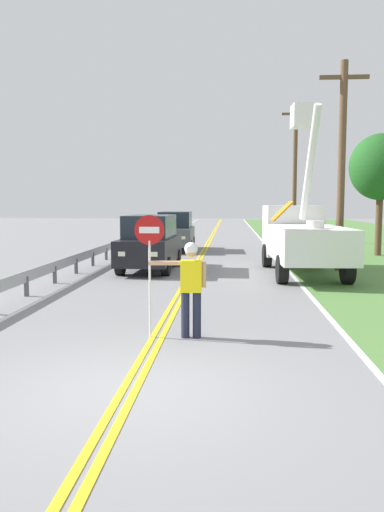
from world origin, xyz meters
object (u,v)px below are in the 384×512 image
Objects in this scene: stop_sign_paddle at (149,248)px; utility_pole_mid at (295,171)px; oncoming_suv_second at (176,231)px; oncoming_suv_nearest at (150,243)px; flagger_worker at (191,283)px; utility_bucket_truck at (301,234)px; utility_pole_near at (342,163)px; roadside_tree_verge at (381,167)px.

stop_sign_paddle is 25.21m from utility_pole_mid.
oncoming_suv_nearest is at bearing -90.71° from oncoming_suv_second.
stop_sign_paddle is at bearing -176.64° from flagger_worker.
utility_pole_near is (1.54, 0.81, 2.62)m from utility_bucket_truck.
utility_pole_near is at bearing 64.29° from flagger_worker.
utility_bucket_truck is 0.89× the size of utility_pole_near.
stop_sign_paddle is 9.85m from oncoming_suv_nearest.
stop_sign_paddle is at bearing -103.14° from utility_pole_mid.
utility_pole_near is at bearing -90.19° from utility_pole_mid.
flagger_worker is 0.39× the size of oncoming_suv_second.
utility_bucket_truck is (3.33, 9.31, 0.39)m from flagger_worker.
stop_sign_paddle is 11.87m from utility_pole_near.
utility_bucket_truck reaches higher than flagger_worker.
roadside_tree_verge is (10.28, 6.40, 3.21)m from oncoming_suv_nearest.
oncoming_suv_second is 10.91m from utility_pole_near.
flagger_worker is 0.78× the size of stop_sign_paddle.
oncoming_suv_nearest is 0.53× the size of utility_pole_mid.
oncoming_suv_second is at bearing 96.92° from flagger_worker.
utility_pole_mid reaches higher than oncoming_suv_second.
oncoming_suv_second is 10.22m from utility_pole_mid.
utility_pole_mid is (0.05, 14.21, 0.56)m from utility_pole_near.
roadside_tree_verge reaches higher than oncoming_suv_nearest.
utility_bucket_truck is at bearing 70.32° from flagger_worker.
stop_sign_paddle is at bearing -118.56° from roadside_tree_verge.
utility_pole_near reaches higher than oncoming_suv_nearest.
utility_bucket_truck reaches higher than oncoming_suv_nearest.
flagger_worker is at bearing -101.44° from utility_pole_mid.
stop_sign_paddle is at bearing -119.02° from utility_pole_near.
stop_sign_paddle is 0.50× the size of oncoming_suv_second.
oncoming_suv_nearest and oncoming_suv_second have the same top height.
oncoming_suv_nearest is 16.73m from utility_pole_mid.
utility_pole_near is at bearing 27.73° from utility_bucket_truck.
utility_pole_mid reaches higher than stop_sign_paddle.
oncoming_suv_nearest is 1.00× the size of oncoming_suv_second.
oncoming_suv_nearest is (-1.51, 9.71, -0.65)m from stop_sign_paddle.
utility_pole_mid is (4.92, 24.34, 3.57)m from flagger_worker.
roadside_tree_verge is at bearing 62.25° from utility_pole_near.
utility_pole_near is 0.87× the size of utility_pole_mid.
utility_pole_mid is at bearing 89.81° from utility_pole_near.
utility_pole_mid is (5.69, 24.38, 2.90)m from stop_sign_paddle.
roadside_tree_verge is at bearing -10.19° from oncoming_suv_second.
oncoming_suv_second is 0.60× the size of utility_pole_near.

